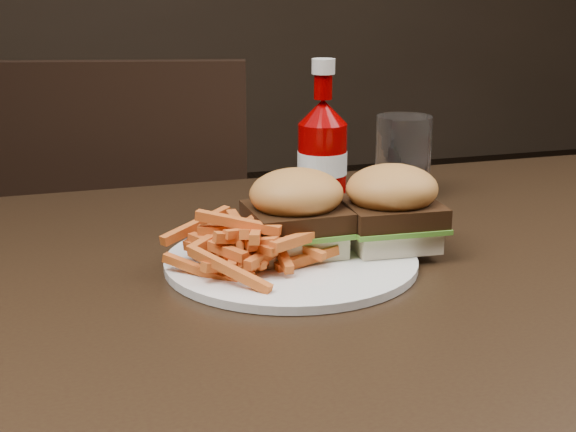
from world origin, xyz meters
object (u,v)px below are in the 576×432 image
object	(u,v)px
chair_far	(138,303)
ketchup_bottle	(322,172)
plate	(291,261)
tumbler	(403,159)
dining_table	(383,285)

from	to	relation	value
chair_far	ketchup_bottle	size ratio (longest dim) A/B	3.89
plate	tumbler	distance (m)	0.30
tumbler	plate	bearing A→B (deg)	-137.47
ketchup_bottle	tumbler	distance (m)	0.14
dining_table	chair_far	world-z (taller)	dining_table
dining_table	tumbler	xyz separation A→B (m)	(0.13, 0.23, 0.08)
dining_table	chair_far	xyz separation A→B (m)	(-0.17, 0.75, -0.30)
ketchup_bottle	dining_table	bearing A→B (deg)	-87.91
ketchup_bottle	chair_far	bearing A→B (deg)	106.04
chair_far	tumbler	size ratio (longest dim) A/B	3.98
dining_table	ketchup_bottle	bearing A→B (deg)	92.09
dining_table	tumbler	world-z (taller)	tumbler
dining_table	chair_far	distance (m)	0.82
ketchup_bottle	plate	bearing A→B (deg)	-120.48
chair_far	plate	xyz separation A→B (m)	(0.08, -0.72, 0.33)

